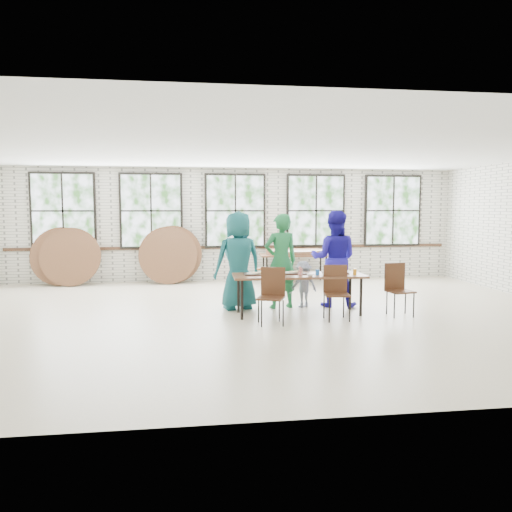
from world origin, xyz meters
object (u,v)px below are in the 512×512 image
(chair_near_left, at_px, (272,291))
(chair_near_right, at_px, (336,288))
(dining_table, at_px, (299,277))
(storage_table, at_px, (295,256))

(chair_near_left, distance_m, chair_near_right, 1.18)
(dining_table, relative_size, chair_near_left, 2.55)
(chair_near_right, bearing_deg, dining_table, 148.19)
(chair_near_left, height_order, chair_near_right, same)
(chair_near_left, distance_m, storage_table, 4.72)
(dining_table, bearing_deg, chair_near_right, -37.77)
(chair_near_left, bearing_deg, storage_table, 94.59)
(storage_table, bearing_deg, dining_table, -98.03)
(dining_table, bearing_deg, storage_table, 80.34)
(dining_table, height_order, chair_near_right, chair_near_right)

